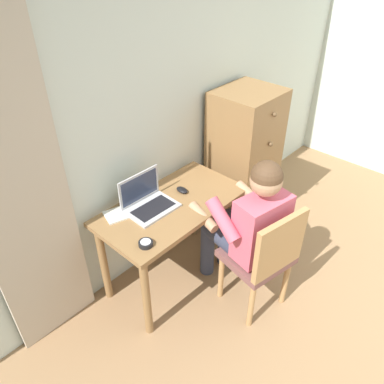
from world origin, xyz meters
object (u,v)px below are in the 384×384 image
at_px(desk, 172,218).
at_px(notebook_pad, 121,213).
at_px(laptop, 148,201).
at_px(desk_clock, 146,244).
at_px(chair, 264,256).
at_px(computer_mouse, 182,190).
at_px(person_seated, 247,222).
at_px(dresser, 243,161).

relative_size(desk, notebook_pad, 5.14).
height_order(laptop, desk_clock, laptop).
bearing_deg(desk, chair, -71.93).
xyz_separation_m(desk_clock, notebook_pad, (0.09, 0.35, -0.01)).
height_order(desk, computer_mouse, computer_mouse).
relative_size(desk_clock, notebook_pad, 0.43).
bearing_deg(chair, laptop, 114.85).
height_order(laptop, notebook_pad, laptop).
bearing_deg(laptop, chair, -65.15).
xyz_separation_m(desk, computer_mouse, (0.16, 0.05, 0.14)).
distance_m(laptop, computer_mouse, 0.30).
bearing_deg(person_seated, chair, -99.83).
relative_size(dresser, notebook_pad, 6.08).
bearing_deg(computer_mouse, dresser, 3.47).
bearing_deg(chair, desk, 108.07).
distance_m(chair, laptop, 0.88).
bearing_deg(chair, person_seated, 80.17).
relative_size(person_seated, laptop, 3.51).
distance_m(person_seated, notebook_pad, 0.86).
height_order(computer_mouse, notebook_pad, computer_mouse).
height_order(person_seated, desk_clock, person_seated).
bearing_deg(chair, dresser, 44.64).
distance_m(dresser, person_seated, 0.89).
xyz_separation_m(dresser, computer_mouse, (-0.79, -0.01, 0.11)).
bearing_deg(desk_clock, desk, 23.79).
relative_size(computer_mouse, desk_clock, 1.11).
bearing_deg(person_seated, laptop, 123.55).
distance_m(dresser, laptop, 1.09).
xyz_separation_m(desk, notebook_pad, (-0.31, 0.18, 0.13)).
relative_size(dresser, laptop, 3.70).
distance_m(person_seated, laptop, 0.70).
distance_m(chair, desk_clock, 0.82).
bearing_deg(desk, notebook_pad, 150.74).
distance_m(laptop, desk_clock, 0.39).
xyz_separation_m(laptop, desk_clock, (-0.27, -0.28, -0.04)).
bearing_deg(notebook_pad, desk_clock, -87.02).
height_order(computer_mouse, desk_clock, computer_mouse).
relative_size(laptop, computer_mouse, 3.45).
xyz_separation_m(desk, desk_clock, (-0.40, -0.18, 0.14)).
height_order(desk, desk_clock, desk_clock).
xyz_separation_m(chair, desk_clock, (-0.62, 0.48, 0.24)).
height_order(desk, dresser, dresser).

